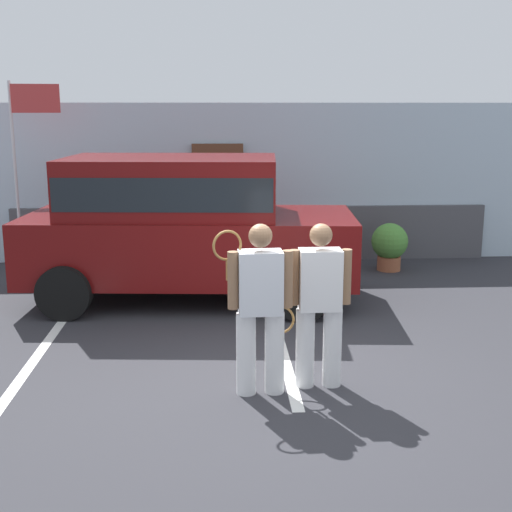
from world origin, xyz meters
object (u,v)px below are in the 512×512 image
(tennis_player_man, at_px, (260,306))
(flag_pole, at_px, (25,143))
(parked_suv, at_px, (182,221))
(tennis_player_woman, at_px, (319,304))
(potted_plant_by_porch, at_px, (390,244))

(tennis_player_man, height_order, flag_pole, flag_pole)
(flag_pole, bearing_deg, tennis_player_man, -55.51)
(parked_suv, relative_size, tennis_player_man, 2.83)
(tennis_player_woman, distance_m, potted_plant_by_porch, 5.19)
(parked_suv, xyz_separation_m, potted_plant_by_porch, (3.40, 1.62, -0.69))
(tennis_player_man, relative_size, flag_pole, 0.53)
(potted_plant_by_porch, bearing_deg, tennis_player_man, -116.91)
(potted_plant_by_porch, bearing_deg, flag_pole, 178.79)
(parked_suv, relative_size, tennis_player_woman, 2.88)
(tennis_player_woman, relative_size, flag_pole, 0.52)
(parked_suv, height_order, tennis_player_man, parked_suv)
(tennis_player_man, relative_size, potted_plant_by_porch, 2.06)
(parked_suv, height_order, tennis_player_woman, parked_suv)
(parked_suv, xyz_separation_m, tennis_player_man, (0.89, -3.33, -0.27))
(parked_suv, distance_m, tennis_player_man, 3.45)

